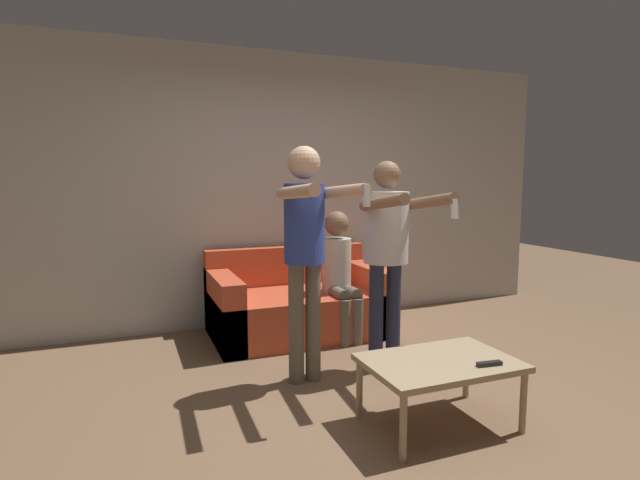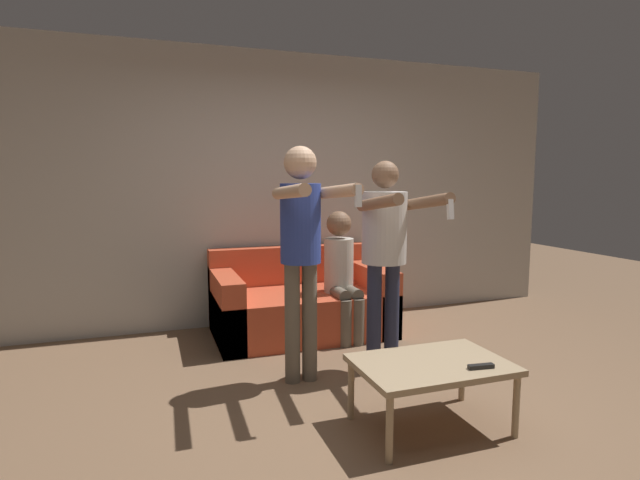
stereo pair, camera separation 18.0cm
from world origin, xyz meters
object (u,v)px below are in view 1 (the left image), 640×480
at_px(couch, 298,305).
at_px(person_standing_right, 387,240).
at_px(person_seated, 339,269).
at_px(person_standing_left, 306,237).
at_px(remote_on_table, 489,364).
at_px(coffee_table, 440,367).

relative_size(couch, person_standing_right, 1.02).
bearing_deg(person_seated, person_standing_left, -126.37).
bearing_deg(couch, person_standing_left, -106.27).
bearing_deg(person_standing_right, remote_on_table, -86.36).
bearing_deg(couch, remote_on_table, -79.74).
xyz_separation_m(person_seated, remote_on_table, (0.08, -1.94, -0.22)).
height_order(couch, coffee_table, couch).
bearing_deg(person_seated, coffee_table, -94.23).
height_order(person_seated, coffee_table, person_seated).
bearing_deg(remote_on_table, person_standing_left, 124.12).
xyz_separation_m(person_standing_right, coffee_table, (-0.14, -0.89, -0.64)).
xyz_separation_m(person_standing_right, person_seated, (-0.01, 0.87, -0.36)).
bearing_deg(remote_on_table, couch, 100.26).
relative_size(couch, coffee_table, 1.85).
relative_size(person_seated, remote_on_table, 7.60).
relative_size(person_standing_left, remote_on_table, 10.99).
height_order(couch, person_standing_right, person_standing_right).
xyz_separation_m(couch, remote_on_table, (0.39, -2.18, 0.14)).
height_order(person_standing_right, remote_on_table, person_standing_right).
distance_m(person_standing_left, remote_on_table, 1.43).
height_order(person_standing_left, remote_on_table, person_standing_left).
distance_m(person_standing_left, person_seated, 1.16).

